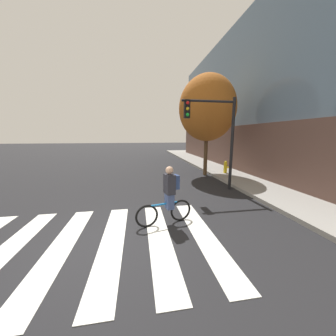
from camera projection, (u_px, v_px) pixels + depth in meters
ground_plane at (102, 243)px, 4.39m from camera, size 120.00×120.00×0.00m
crosswalk_stripes at (87, 244)px, 4.34m from camera, size 6.25×3.96×0.01m
cyclist at (168, 196)px, 5.26m from camera, size 1.68×0.46×1.69m
traffic_light_near at (216, 128)px, 8.17m from camera, size 2.47×0.28×4.20m
fire_hydrant at (225, 167)px, 11.81m from camera, size 0.33×0.22×0.78m
street_tree_near at (207, 108)px, 11.24m from camera, size 3.47×3.47×6.18m
corner_building at (312, 106)px, 16.16m from camera, size 16.89×21.92×10.28m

